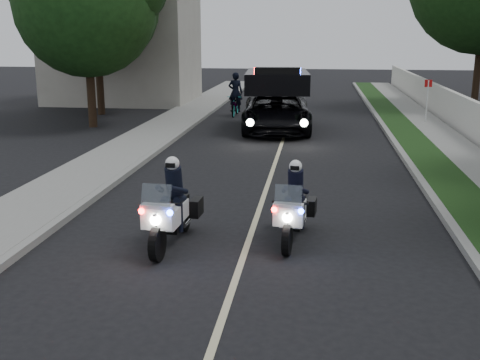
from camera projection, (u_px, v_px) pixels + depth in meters
The scene contains 16 objects.
ground at pixel (219, 329), 7.97m from camera, with size 120.00×120.00×0.00m, color black.
curb_right at pixel (412, 169), 17.04m from camera, with size 0.20×60.00×0.15m, color gray.
grass_verge at pixel (437, 169), 16.95m from camera, with size 1.20×60.00×0.16m, color #193814.
curb_left at pixel (143, 161), 18.09m from camera, with size 0.20×60.00×0.15m, color gray.
sidewalk_left at pixel (109, 160), 18.23m from camera, with size 2.00×60.00×0.16m, color gray.
building_far at pixel (123, 41), 33.36m from camera, with size 8.00×6.00×7.00m, color #A8A396.
lane_marking at pixel (274, 167), 17.58m from camera, with size 0.12×50.00×0.01m, color #BFB78C.
police_moto_left at pixel (172, 244), 11.18m from camera, with size 0.70×2.01×1.71m, color white, non-canonical shape.
police_moto_right at pixel (293, 240), 11.39m from camera, with size 0.66×1.88×1.60m, color silver, non-canonical shape.
police_suv at pixel (276, 130), 24.19m from camera, with size 2.72×5.88×2.86m, color black.
bicycle at pixel (236, 116), 28.48m from camera, with size 0.67×1.92×1.00m, color black.
cyclist at pixel (236, 116), 28.48m from camera, with size 0.69×0.46×1.92m, color black.
sign_post at pixel (425, 126), 25.44m from camera, with size 0.32×0.32×2.07m, color #9D0B16, non-canonical shape.
tree_right_d at pixel (473, 109), 31.04m from camera, with size 7.87×7.87×13.12m, color #1A4115, non-canonical shape.
tree_left_near at pixel (93, 127), 25.13m from camera, with size 5.91×5.91×9.84m, color #194115, non-canonical shape.
tree_left_far at pixel (102, 114), 29.00m from camera, with size 6.15×6.15×10.25m, color black, non-canonical shape.
Camera 1 is at (1.24, -7.12, 3.96)m, focal length 43.26 mm.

